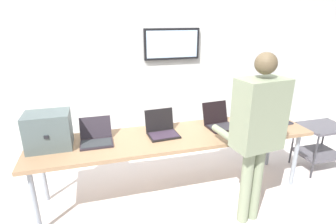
{
  "coord_description": "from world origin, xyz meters",
  "views": [
    {
      "loc": [
        -0.8,
        -2.54,
        1.96
      ],
      "look_at": [
        -0.04,
        0.16,
        0.95
      ],
      "focal_mm": 28.43,
      "sensor_mm": 36.0,
      "label": 1
    }
  ],
  "objects": [
    {
      "name": "laptop_station_2",
      "position": [
        0.57,
        0.1,
        0.8
      ],
      "size": [
        0.35,
        0.37,
        0.27
      ],
      "color": "black",
      "rests_on": "workbench"
    },
    {
      "name": "storage_cart",
      "position": [
        2.03,
        -0.01,
        0.41
      ],
      "size": [
        0.56,
        0.44,
        0.62
      ],
      "color": "#4F4C54",
      "rests_on": "ground"
    },
    {
      "name": "ground",
      "position": [
        0.0,
        0.0,
        -0.02
      ],
      "size": [
        8.0,
        8.0,
        0.04
      ],
      "primitive_type": "cube",
      "color": "silver"
    },
    {
      "name": "equipment_box",
      "position": [
        -1.27,
        0.06,
        0.92
      ],
      "size": [
        0.42,
        0.32,
        0.36
      ],
      "color": "#505E5E",
      "rests_on": "workbench"
    },
    {
      "name": "back_wall",
      "position": [
        0.01,
        1.13,
        1.23
      ],
      "size": [
        8.0,
        0.11,
        2.45
      ],
      "color": "silver",
      "rests_on": "ground"
    },
    {
      "name": "laptop_station_3",
      "position": [
        1.28,
        0.09,
        0.8
      ],
      "size": [
        0.39,
        0.37,
        0.27
      ],
      "color": "#333340",
      "rests_on": "workbench"
    },
    {
      "name": "coffee_mug",
      "position": [
        0.86,
        -0.25,
        0.78
      ],
      "size": [
        0.08,
        0.08,
        0.08
      ],
      "color": "#322125",
      "rests_on": "workbench"
    },
    {
      "name": "laptop_station_1",
      "position": [
        -0.13,
        0.07,
        0.8
      ],
      "size": [
        0.34,
        0.32,
        0.26
      ],
      "color": "black",
      "rests_on": "workbench"
    },
    {
      "name": "person",
      "position": [
        0.59,
        -0.62,
        1.02
      ],
      "size": [
        0.49,
        0.63,
        1.69
      ],
      "color": "gray",
      "rests_on": "ground"
    },
    {
      "name": "workbench",
      "position": [
        0.0,
        0.0,
        0.69
      ],
      "size": [
        3.07,
        0.7,
        0.74
      ],
      "color": "#9C7754",
      "rests_on": "ground"
    },
    {
      "name": "laptop_station_0",
      "position": [
        -0.84,
        0.07,
        0.79
      ],
      "size": [
        0.33,
        0.35,
        0.22
      ],
      "color": "#28222A",
      "rests_on": "workbench"
    }
  ]
}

